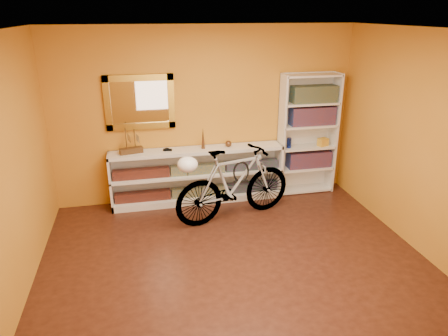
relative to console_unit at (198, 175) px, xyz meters
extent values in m
cube|color=black|center=(0.17, -1.81, -0.43)|extent=(4.50, 4.00, 0.01)
cube|color=silver|center=(0.17, -1.81, 2.18)|extent=(4.50, 4.00, 0.01)
cube|color=#C1781D|center=(0.17, 0.19, 0.88)|extent=(4.50, 0.01, 2.60)
cube|color=#C1781D|center=(-2.09, -1.81, 0.88)|extent=(0.01, 4.00, 2.60)
cube|color=#C1781D|center=(2.42, -1.81, 0.88)|extent=(0.01, 4.00, 2.60)
cube|color=olive|center=(-0.78, 0.15, 1.12)|extent=(0.98, 0.06, 0.78)
cube|color=silver|center=(1.07, 0.17, -0.17)|extent=(0.09, 0.02, 0.09)
cube|color=black|center=(0.00, -0.02, -0.26)|extent=(2.50, 0.13, 0.14)
cube|color=navy|center=(0.00, -0.02, 0.11)|extent=(2.50, 0.13, 0.14)
imported|color=black|center=(-0.44, 0.00, 0.43)|extent=(0.00, 0.00, 0.00)
cone|color=#54341C|center=(0.09, 0.00, 0.59)|extent=(0.06, 0.06, 0.33)
sphere|color=#54341C|center=(0.48, 0.00, 0.47)|extent=(0.10, 0.10, 0.10)
cube|color=maroon|center=(1.81, 0.03, 0.12)|extent=(0.70, 0.22, 0.26)
cube|color=maroon|center=(1.81, 0.03, 0.83)|extent=(0.70, 0.22, 0.28)
cube|color=#16414F|center=(1.81, 0.03, 1.16)|extent=(0.70, 0.22, 0.25)
cylinder|color=navy|center=(1.45, 0.01, 0.42)|extent=(0.07, 0.07, 0.16)
cube|color=maroon|center=(1.56, 0.06, 1.13)|extent=(0.15, 0.15, 0.18)
cube|color=gold|center=(2.01, -0.01, 0.40)|extent=(0.18, 0.15, 0.12)
imported|color=silver|center=(0.41, -0.66, 0.10)|extent=(0.90, 1.85, 1.05)
ellipsoid|color=white|center=(-0.25, -0.83, 0.50)|extent=(0.27, 0.26, 0.20)
torus|color=black|center=(0.51, -0.63, 0.26)|extent=(0.23, 0.02, 0.23)
camera|label=1|loc=(-0.83, -5.74, 2.34)|focal=32.91mm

